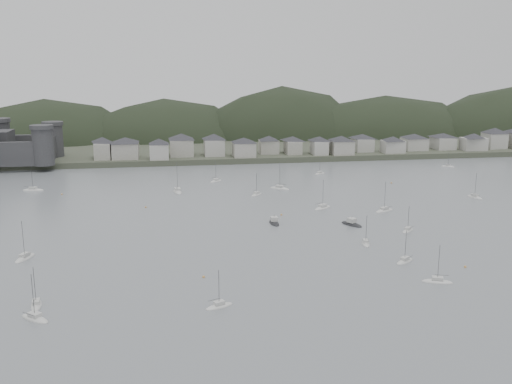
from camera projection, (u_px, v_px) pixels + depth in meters
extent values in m
plane|color=slate|center=(306.00, 283.00, 136.39)|extent=(900.00, 900.00, 0.00)
cube|color=#383D2D|center=(209.00, 135.00, 420.32)|extent=(900.00, 250.00, 3.00)
ellipsoid|color=black|center=(49.00, 159.00, 383.36)|extent=(138.98, 92.48, 81.13)
ellipsoid|color=black|center=(166.00, 155.00, 396.45)|extent=(132.08, 90.41, 79.74)
ellipsoid|color=black|center=(281.00, 156.00, 410.03)|extent=(133.88, 88.37, 101.41)
ellipsoid|color=black|center=(383.00, 152.00, 416.41)|extent=(165.81, 81.78, 82.55)
cylinder|color=#343437|center=(43.00, 147.00, 279.40)|extent=(10.00, 10.00, 18.00)
cylinder|color=#343437|center=(0.00, 140.00, 303.84)|extent=(11.00, 11.00, 19.00)
cylinder|color=#343437|center=(54.00, 141.00, 306.49)|extent=(10.00, 10.00, 17.00)
cube|color=#343437|center=(0.00, 146.00, 303.64)|extent=(56.00, 3.50, 12.00)
cube|color=#343437|center=(49.00, 149.00, 293.54)|extent=(3.50, 30.00, 12.00)
cube|color=gray|center=(103.00, 151.00, 300.01)|extent=(8.34, 12.91, 8.59)
pyramid|color=#28282D|center=(102.00, 140.00, 298.75)|extent=(15.78, 15.78, 3.01)
cube|color=gray|center=(126.00, 151.00, 301.24)|extent=(13.68, 13.35, 8.36)
pyramid|color=#28282D|center=(125.00, 140.00, 300.02)|extent=(20.07, 20.07, 2.93)
cube|color=#B1AFA6|center=(159.00, 152.00, 298.93)|extent=(9.78, 10.20, 8.08)
pyramid|color=#28282D|center=(159.00, 141.00, 297.74)|extent=(14.83, 14.83, 2.83)
cube|color=gray|center=(182.00, 148.00, 309.97)|extent=(12.59, 13.33, 9.09)
pyramid|color=#28282D|center=(181.00, 136.00, 308.64)|extent=(19.24, 19.24, 3.18)
cube|color=#B1AFA6|center=(214.00, 147.00, 311.28)|extent=(10.74, 12.17, 8.87)
pyramid|color=#28282D|center=(214.00, 137.00, 309.98)|extent=(17.01, 17.01, 3.10)
cube|color=gray|center=(244.00, 149.00, 307.51)|extent=(11.63, 12.09, 7.69)
pyramid|color=#28282D|center=(244.00, 140.00, 306.39)|extent=(17.61, 17.61, 2.69)
cube|color=gray|center=(269.00, 147.00, 318.28)|extent=(10.37, 9.35, 7.44)
pyramid|color=#28282D|center=(269.00, 138.00, 317.19)|extent=(14.65, 14.65, 2.60)
cube|color=gray|center=(293.00, 147.00, 318.07)|extent=(8.24, 12.20, 7.22)
pyramid|color=#28282D|center=(293.00, 139.00, 317.01)|extent=(15.17, 15.17, 2.53)
cube|color=#B1AFA6|center=(319.00, 148.00, 315.16)|extent=(8.06, 10.91, 7.46)
pyramid|color=#28282D|center=(319.00, 139.00, 314.06)|extent=(14.08, 14.08, 2.61)
cube|color=gray|center=(341.00, 147.00, 315.62)|extent=(11.73, 11.78, 7.66)
pyramid|color=#28282D|center=(342.00, 138.00, 314.49)|extent=(17.46, 17.46, 2.68)
cube|color=#B1AFA6|center=(362.00, 145.00, 327.61)|extent=(10.19, 13.02, 7.33)
pyramid|color=#28282D|center=(363.00, 136.00, 326.53)|extent=(17.23, 17.23, 2.57)
cube|color=#B1AFA6|center=(393.00, 147.00, 321.46)|extent=(11.70, 9.81, 6.88)
pyramid|color=#28282D|center=(393.00, 138.00, 320.45)|extent=(15.97, 15.97, 2.41)
cube|color=#B1AFA6|center=(414.00, 144.00, 332.59)|extent=(12.83, 12.48, 7.00)
pyramid|color=#28282D|center=(415.00, 136.00, 331.57)|extent=(18.79, 18.79, 2.45)
cube|color=#B1AFA6|center=(443.00, 143.00, 335.95)|extent=(11.07, 13.50, 6.97)
pyramid|color=#28282D|center=(443.00, 135.00, 334.93)|extent=(18.25, 18.25, 2.44)
cube|color=#B1AFA6|center=(473.00, 144.00, 330.87)|extent=(13.75, 9.12, 7.34)
pyramid|color=#28282D|center=(474.00, 136.00, 329.80)|extent=(16.97, 16.97, 2.57)
cube|color=#B1AFA6|center=(494.00, 141.00, 339.32)|extent=(11.37, 11.57, 9.05)
pyramid|color=#28282D|center=(495.00, 130.00, 337.99)|extent=(17.03, 17.03, 3.17)
ellipsoid|color=silver|center=(437.00, 282.00, 136.62)|extent=(7.71, 4.82, 1.47)
cube|color=beige|center=(438.00, 278.00, 136.40)|extent=(2.98, 2.43, 0.70)
cylinder|color=#3F3F42|center=(439.00, 264.00, 135.59)|extent=(0.12, 0.12, 9.19)
cylinder|color=#3F3F42|center=(442.00, 275.00, 136.93)|extent=(3.13, 1.27, 0.10)
ellipsoid|color=silver|center=(405.00, 262.00, 150.99)|extent=(6.93, 5.68, 1.38)
cube|color=beige|center=(405.00, 258.00, 150.77)|extent=(2.84, 2.60, 0.70)
cylinder|color=#3F3F42|center=(406.00, 246.00, 150.02)|extent=(0.12, 0.12, 8.59)
cylinder|color=#3F3F42|center=(410.00, 257.00, 150.15)|extent=(2.62, 1.82, 0.10)
ellipsoid|color=silver|center=(280.00, 189.00, 240.91)|extent=(8.84, 7.93, 1.81)
cube|color=beige|center=(280.00, 186.00, 240.65)|extent=(3.71, 3.53, 0.70)
cylinder|color=#3F3F42|center=(280.00, 175.00, 239.65)|extent=(0.12, 0.12, 11.29)
cylinder|color=#3F3F42|center=(282.00, 184.00, 241.71)|extent=(3.22, 2.63, 0.10)
ellipsoid|color=silver|center=(257.00, 195.00, 229.45)|extent=(6.30, 6.80, 1.41)
cube|color=beige|center=(257.00, 192.00, 229.24)|extent=(2.78, 2.88, 0.70)
cylinder|color=#3F3F42|center=(257.00, 184.00, 228.47)|extent=(0.12, 0.12, 8.80)
cylinder|color=#3F3F42|center=(254.00, 191.00, 229.91)|extent=(2.15, 2.46, 0.10)
ellipsoid|color=silver|center=(36.00, 306.00, 123.28)|extent=(3.12, 7.21, 1.40)
cube|color=beige|center=(36.00, 301.00, 123.07)|extent=(1.84, 2.62, 0.70)
cylinder|color=#3F3F42|center=(35.00, 286.00, 122.30)|extent=(0.12, 0.12, 8.73)
cylinder|color=#3F3F42|center=(34.00, 301.00, 121.72)|extent=(0.51, 3.13, 0.10)
ellipsoid|color=silver|center=(178.00, 192.00, 235.05)|extent=(4.39, 10.35, 2.01)
cube|color=beige|center=(178.00, 189.00, 234.77)|extent=(2.61, 3.75, 0.70)
cylinder|color=#3F3F42|center=(177.00, 177.00, 233.65)|extent=(0.12, 0.12, 12.55)
cylinder|color=#3F3F42|center=(177.00, 188.00, 232.88)|extent=(0.64, 4.50, 0.10)
ellipsoid|color=silver|center=(475.00, 198.00, 224.89)|extent=(4.40, 8.21, 1.57)
cube|color=beige|center=(475.00, 195.00, 224.65)|extent=(2.36, 3.09, 0.70)
cylinder|color=#3F3F42|center=(476.00, 185.00, 223.79)|extent=(0.12, 0.12, 9.79)
cylinder|color=#3F3F42|center=(476.00, 194.00, 223.16)|extent=(0.99, 3.43, 0.10)
ellipsoid|color=silver|center=(219.00, 307.00, 122.68)|extent=(6.94, 4.61, 1.33)
cube|color=beige|center=(219.00, 303.00, 122.47)|extent=(2.72, 2.27, 0.70)
cylinder|color=#3F3F42|center=(219.00, 288.00, 121.75)|extent=(0.12, 0.12, 8.30)
cylinder|color=#3F3F42|center=(214.00, 300.00, 122.64)|extent=(2.78, 1.29, 0.10)
ellipsoid|color=silver|center=(33.00, 190.00, 237.71)|extent=(9.06, 3.93, 1.75)
cube|color=beige|center=(33.00, 188.00, 237.45)|extent=(3.29, 2.31, 0.70)
cylinder|color=#3F3F42|center=(32.00, 177.00, 236.48)|extent=(0.12, 0.12, 10.96)
cylinder|color=#3F3F42|center=(29.00, 187.00, 236.89)|extent=(3.92, 0.62, 0.10)
ellipsoid|color=silver|center=(216.00, 181.00, 256.30)|extent=(6.79, 6.74, 1.45)
cube|color=beige|center=(216.00, 179.00, 256.08)|extent=(2.93, 2.92, 0.70)
cylinder|color=#3F3F42|center=(216.00, 171.00, 255.28)|extent=(0.12, 0.12, 9.06)
cylinder|color=#3F3F42|center=(214.00, 178.00, 256.69)|extent=(2.39, 2.36, 0.10)
ellipsoid|color=silver|center=(448.00, 167.00, 294.23)|extent=(6.33, 5.48, 1.28)
cube|color=beige|center=(448.00, 165.00, 294.02)|extent=(2.63, 2.47, 0.70)
cylinder|color=#3F3F42|center=(449.00, 159.00, 293.33)|extent=(0.12, 0.12, 7.99)
cylinder|color=#3F3F42|center=(447.00, 164.00, 293.09)|extent=(2.35, 1.81, 0.10)
ellipsoid|color=silver|center=(366.00, 244.00, 166.16)|extent=(3.60, 7.07, 1.35)
cube|color=beige|center=(366.00, 241.00, 165.95)|extent=(1.97, 2.63, 0.70)
cylinder|color=#3F3F42|center=(366.00, 230.00, 165.21)|extent=(0.12, 0.12, 8.44)
cylinder|color=#3F3F42|center=(368.00, 240.00, 164.73)|extent=(0.77, 2.99, 0.10)
ellipsoid|color=silver|center=(323.00, 208.00, 207.85)|extent=(8.53, 7.11, 1.70)
cube|color=beige|center=(323.00, 205.00, 207.60)|extent=(3.51, 3.24, 0.70)
cylinder|color=#3F3F42|center=(323.00, 194.00, 206.66)|extent=(0.12, 0.12, 10.63)
cylinder|color=#3F3F42|center=(319.00, 203.00, 208.13)|extent=(3.19, 2.28, 0.10)
ellipsoid|color=silver|center=(408.00, 231.00, 179.10)|extent=(6.19, 5.70, 1.28)
cube|color=beige|center=(408.00, 228.00, 178.89)|extent=(2.61, 2.52, 0.70)
cylinder|color=#3F3F42|center=(408.00, 218.00, 178.20)|extent=(0.12, 0.12, 7.99)
cylinder|color=#3F3F42|center=(412.00, 227.00, 178.19)|extent=(2.25, 1.94, 0.10)
ellipsoid|color=silver|center=(35.00, 319.00, 116.71)|extent=(7.46, 6.90, 1.54)
cube|color=beige|center=(35.00, 314.00, 116.47)|extent=(3.15, 3.05, 0.70)
cylinder|color=#3F3F42|center=(33.00, 297.00, 115.62)|extent=(0.12, 0.12, 9.64)
cylinder|color=#3F3F42|center=(28.00, 314.00, 115.32)|extent=(2.70, 2.34, 0.10)
ellipsoid|color=silver|center=(384.00, 211.00, 203.78)|extent=(8.83, 6.28, 1.70)
cube|color=beige|center=(384.00, 208.00, 203.53)|extent=(3.51, 3.02, 0.70)
cylinder|color=#3F3F42|center=(385.00, 196.00, 202.59)|extent=(0.12, 0.12, 10.64)
cylinder|color=#3F3F42|center=(389.00, 207.00, 202.95)|extent=(3.46, 1.82, 0.10)
ellipsoid|color=silver|center=(25.00, 258.00, 153.50)|extent=(5.45, 8.72, 1.66)
cube|color=beige|center=(25.00, 255.00, 153.25)|extent=(2.75, 3.37, 0.70)
cylinder|color=#3F3F42|center=(23.00, 240.00, 152.33)|extent=(0.12, 0.12, 10.40)
cylinder|color=#3F3F42|center=(25.00, 254.00, 151.87)|extent=(1.43, 3.53, 0.10)
ellipsoid|color=silver|center=(320.00, 174.00, 274.42)|extent=(6.52, 5.27, 1.29)
cube|color=beige|center=(320.00, 172.00, 274.21)|extent=(2.67, 2.43, 0.70)
cylinder|color=#3F3F42|center=(320.00, 165.00, 273.51)|extent=(0.12, 0.12, 8.06)
cylinder|color=#3F3F42|center=(318.00, 171.00, 274.56)|extent=(2.48, 1.68, 0.10)
ellipsoid|color=black|center=(352.00, 225.00, 186.14)|extent=(6.92, 8.83, 1.86)
cube|color=beige|center=(352.00, 220.00, 185.80)|extent=(3.33, 3.39, 1.40)
cylinder|color=#3F3F42|center=(352.00, 218.00, 185.60)|extent=(0.10, 0.10, 1.20)
ellipsoid|color=black|center=(274.00, 223.00, 187.93)|extent=(3.22, 7.99, 1.73)
cube|color=beige|center=(274.00, 219.00, 187.60)|extent=(2.32, 2.47, 1.40)
cylinder|color=#3F3F42|center=(274.00, 216.00, 187.40)|extent=(0.10, 0.10, 1.20)
sphere|color=gold|center=(391.00, 183.00, 252.61)|extent=(0.70, 0.70, 0.70)
sphere|color=gold|center=(146.00, 207.00, 209.00)|extent=(0.70, 0.70, 0.70)
sphere|color=gold|center=(465.00, 267.00, 146.84)|extent=(0.70, 0.70, 0.70)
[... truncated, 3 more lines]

